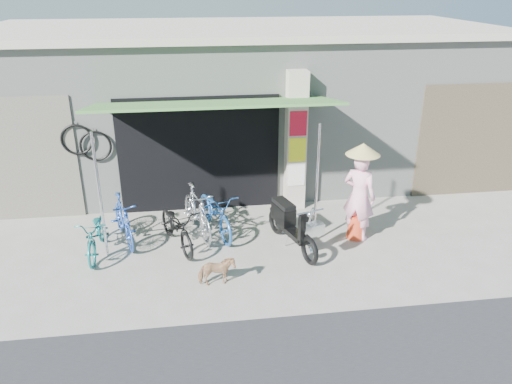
{
  "coord_description": "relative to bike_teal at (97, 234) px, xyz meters",
  "views": [
    {
      "loc": [
        -1.38,
        -7.55,
        4.7
      ],
      "look_at": [
        -0.2,
        1.0,
        1.0
      ],
      "focal_mm": 35.0,
      "sensor_mm": 36.0,
      "label": 1
    }
  ],
  "objects": [
    {
      "name": "moped",
      "position": [
        3.58,
        -0.23,
        0.07
      ],
      "size": [
        0.75,
        1.78,
        1.03
      ],
      "rotation": [
        0.0,
        0.0,
        0.3
      ],
      "color": "black",
      "rests_on": "ground"
    },
    {
      "name": "ground",
      "position": [
        3.17,
        -0.85,
        -0.4
      ],
      "size": [
        80.0,
        80.0,
        0.0
      ],
      "primitive_type": "plane",
      "color": "gray",
      "rests_on": "ground"
    },
    {
      "name": "bike_silver",
      "position": [
        1.85,
        0.53,
        0.1
      ],
      "size": [
        0.91,
        1.71,
        0.99
      ],
      "primitive_type": "imported",
      "rotation": [
        0.0,
        0.0,
        0.28
      ],
      "color": "silver",
      "rests_on": "ground"
    },
    {
      "name": "bicycle_shop",
      "position": [
        3.16,
        4.24,
        1.44
      ],
      "size": [
        12.3,
        5.3,
        3.66
      ],
      "color": "#9CA29A",
      "rests_on": "ground"
    },
    {
      "name": "bike_teal",
      "position": [
        0.0,
        0.0,
        0.0
      ],
      "size": [
        0.56,
        1.52,
        0.8
      ],
      "primitive_type": "imported",
      "rotation": [
        0.0,
        0.0,
        -0.02
      ],
      "color": "#186E6E",
      "rests_on": "ground"
    },
    {
      "name": "street_dog",
      "position": [
        2.11,
        -1.34,
        -0.14
      ],
      "size": [
        0.63,
        0.34,
        0.51
      ],
      "primitive_type": "imported",
      "rotation": [
        0.0,
        0.0,
        1.67
      ],
      "color": "tan",
      "rests_on": "ground"
    },
    {
      "name": "nun",
      "position": [
        4.93,
        -0.05,
        0.55
      ],
      "size": [
        0.76,
        0.74,
        1.94
      ],
      "rotation": [
        0.0,
        0.0,
        2.43
      ],
      "color": "#FFABC6",
      "rests_on": "ground"
    },
    {
      "name": "bike_black",
      "position": [
        1.46,
        0.05,
        0.02
      ],
      "size": [
        1.09,
        1.69,
        0.84
      ],
      "primitive_type": "imported",
      "rotation": [
        0.0,
        0.0,
        0.36
      ],
      "color": "black",
      "rests_on": "ground"
    },
    {
      "name": "neighbour_right",
      "position": [
        8.17,
        1.74,
        0.9
      ],
      "size": [
        2.6,
        0.06,
        2.6
      ],
      "primitive_type": "cube",
      "color": "brown",
      "rests_on": "ground"
    },
    {
      "name": "neighbour_left",
      "position": [
        -1.83,
        1.74,
        0.9
      ],
      "size": [
        2.6,
        0.06,
        2.6
      ],
      "primitive_type": "cube",
      "color": "#6B665B",
      "rests_on": "ground"
    },
    {
      "name": "shop_pillar",
      "position": [
        4.02,
        1.6,
        1.1
      ],
      "size": [
        0.42,
        0.44,
        3.0
      ],
      "color": "beige",
      "rests_on": "ground"
    },
    {
      "name": "bike_navy",
      "position": [
        2.21,
        0.54,
        0.06
      ],
      "size": [
        1.08,
        1.84,
        0.91
      ],
      "primitive_type": "imported",
      "rotation": [
        0.0,
        0.0,
        0.29
      ],
      "color": "#21569B",
      "rests_on": "ground"
    },
    {
      "name": "bike_blue",
      "position": [
        0.44,
        0.42,
        0.06
      ],
      "size": [
        0.88,
        1.57,
        0.91
      ],
      "primitive_type": "imported",
      "rotation": [
        0.0,
        0.0,
        0.32
      ],
      "color": "#22469C",
      "rests_on": "ground"
    },
    {
      "name": "awning",
      "position": [
        2.26,
        0.78,
        2.12
      ],
      "size": [
        4.6,
        1.88,
        2.72
      ],
      "color": "#3B6F32",
      "rests_on": "ground"
    }
  ]
}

